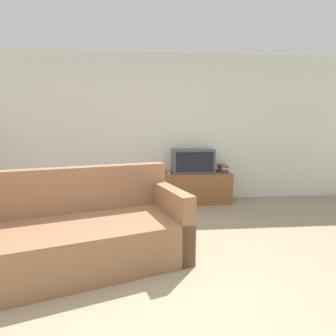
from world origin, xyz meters
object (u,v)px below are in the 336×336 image
(television, at_px, (193,161))
(book_stack, at_px, (223,168))
(tv_stand, at_px, (194,187))
(remote_on_stand, at_px, (169,173))
(couch, at_px, (69,235))

(television, relative_size, book_stack, 3.29)
(tv_stand, height_order, remote_on_stand, remote_on_stand)
(book_stack, bearing_deg, couch, -135.38)
(book_stack, relative_size, remote_on_stand, 1.22)
(tv_stand, relative_size, television, 1.75)
(television, relative_size, remote_on_stand, 4.01)
(television, bearing_deg, couch, -126.94)
(television, bearing_deg, remote_on_stand, -160.12)
(book_stack, xyz_separation_m, remote_on_stand, (-0.98, -0.16, -0.05))
(television, xyz_separation_m, couch, (-1.57, -2.08, -0.45))
(remote_on_stand, bearing_deg, book_stack, 9.28)
(book_stack, bearing_deg, television, -179.70)
(television, xyz_separation_m, book_stack, (0.55, 0.00, -0.14))
(tv_stand, height_order, book_stack, book_stack)
(couch, distance_m, book_stack, 2.99)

